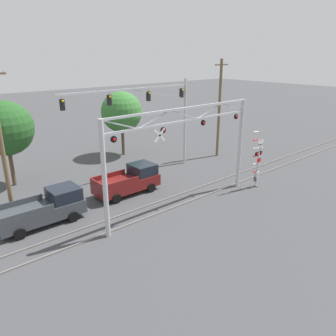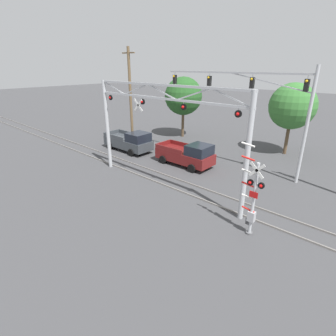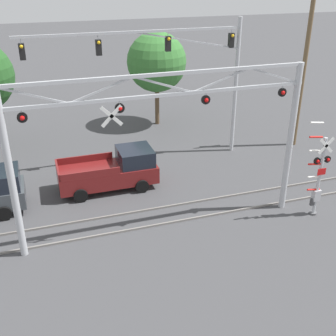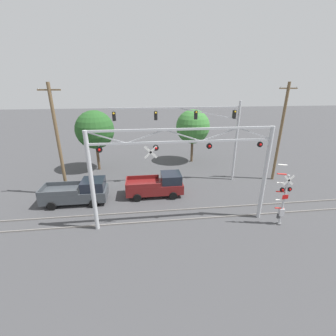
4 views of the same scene
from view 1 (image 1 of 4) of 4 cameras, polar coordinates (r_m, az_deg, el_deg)
rail_track_near at (r=24.06m, az=2.14°, el=-6.45°), size 80.00×0.08×0.10m
rail_track_far at (r=25.04m, az=-0.08°, el=-5.36°), size 80.00×0.08×0.10m
crossing_gantry at (r=22.24m, az=2.76°, el=4.03°), size 12.64×0.30×7.19m
crossing_signal_mast at (r=27.64m, az=15.27°, el=0.56°), size 1.41×0.35×4.85m
traffic_signal_span at (r=29.79m, az=-1.71°, el=10.40°), size 12.76×0.39×8.32m
pickup_truck_lead at (r=26.11m, az=-6.66°, el=-2.17°), size 5.21×2.36×2.11m
pickup_truck_following at (r=22.84m, az=-20.55°, el=-6.60°), size 5.47×2.36×2.11m
utility_pole_left at (r=22.65m, az=-27.00°, el=3.52°), size 1.80×0.28×10.00m
utility_pole_right at (r=34.92m, az=8.92°, el=10.31°), size 1.80×0.28×10.04m
background_tree_beyond_span at (r=35.31m, az=-8.09°, el=9.63°), size 4.30×4.30×6.84m
background_tree_far_left_verge at (r=29.28m, az=-26.45°, el=6.20°), size 4.39×4.39×7.07m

